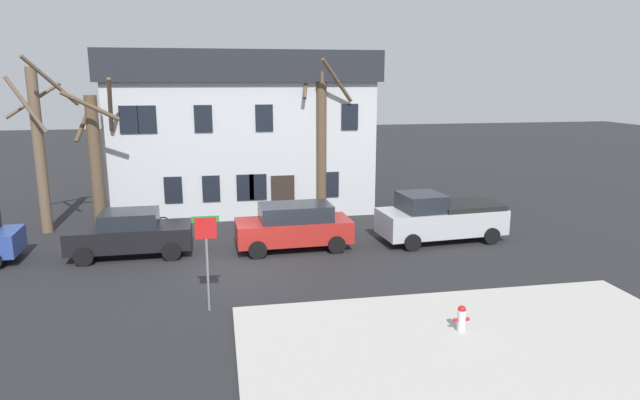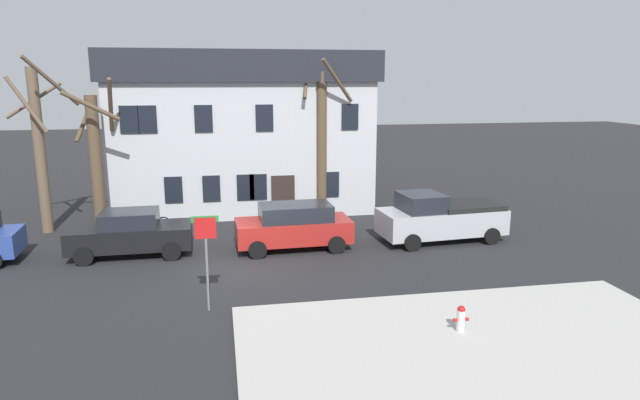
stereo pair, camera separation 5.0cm
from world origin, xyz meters
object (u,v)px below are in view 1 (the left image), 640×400
at_px(fire_hydrant, 462,318).
at_px(street_sign_pole, 206,245).
at_px(car_black_sedan, 130,233).
at_px(tree_bare_near, 39,145).
at_px(tree_bare_mid, 96,159).
at_px(building_main, 242,129).
at_px(car_red_wagon, 294,226).
at_px(bicycle_leaning, 150,226).
at_px(pickup_truck_silver, 440,217).
at_px(tree_bare_far, 321,139).

height_order(fire_hydrant, street_sign_pole, street_sign_pole).
bearing_deg(street_sign_pole, car_black_sedan, 116.99).
distance_m(tree_bare_near, car_black_sedan, 6.46).
height_order(tree_bare_mid, fire_hydrant, tree_bare_mid).
relative_size(car_black_sedan, street_sign_pole, 1.61).
xyz_separation_m(tree_bare_mid, fire_hydrant, (11.09, -12.05, -2.76)).
bearing_deg(car_black_sedan, building_main, 60.24).
distance_m(car_red_wagon, bicycle_leaning, 6.63).
bearing_deg(tree_bare_mid, car_black_sedan, -63.95).
distance_m(building_main, pickup_truck_silver, 11.66).
bearing_deg(tree_bare_far, building_main, 135.39).
xyz_separation_m(car_red_wagon, pickup_truck_silver, (6.06, 0.04, 0.05)).
bearing_deg(tree_bare_near, car_red_wagon, -23.11).
xyz_separation_m(tree_bare_mid, street_sign_pole, (4.63, -9.24, -1.28)).
bearing_deg(tree_bare_far, car_red_wagon, -112.36).
height_order(car_black_sedan, car_red_wagon, car_red_wagon).
distance_m(tree_bare_mid, fire_hydrant, 16.61).
bearing_deg(bicycle_leaning, street_sign_pole, -73.58).
bearing_deg(tree_bare_near, tree_bare_far, 2.41).
distance_m(car_red_wagon, street_sign_pole, 6.43).
height_order(car_red_wagon, bicycle_leaning, car_red_wagon).
height_order(car_black_sedan, bicycle_leaning, car_black_sedan).
bearing_deg(car_black_sedan, pickup_truck_silver, -1.16).
height_order(tree_bare_far, car_red_wagon, tree_bare_far).
bearing_deg(pickup_truck_silver, car_red_wagon, -179.65).
distance_m(tree_bare_near, bicycle_leaning, 5.73).
relative_size(fire_hydrant, street_sign_pole, 0.25).
relative_size(car_red_wagon, fire_hydrant, 6.44).
xyz_separation_m(building_main, street_sign_pole, (-1.70, -13.82, -2.02)).
bearing_deg(tree_bare_mid, tree_bare_far, 6.32).
xyz_separation_m(tree_bare_near, car_black_sedan, (4.05, -4.07, -2.95)).
bearing_deg(pickup_truck_silver, fire_hydrant, -108.84).
bearing_deg(street_sign_pole, tree_bare_near, 125.40).
bearing_deg(tree_bare_near, tree_bare_mid, -13.86).
relative_size(building_main, tree_bare_mid, 1.96).
distance_m(car_red_wagon, fire_hydrant, 8.89).
xyz_separation_m(street_sign_pole, bicycle_leaning, (-2.55, 8.65, -1.59)).
bearing_deg(tree_bare_near, pickup_truck_silver, -14.87).
relative_size(pickup_truck_silver, street_sign_pole, 1.88).
height_order(building_main, street_sign_pole, building_main).
bearing_deg(car_black_sedan, bicycle_leaning, 82.61).
xyz_separation_m(tree_bare_near, street_sign_pole, (6.97, -9.81, -1.86)).
bearing_deg(tree_bare_near, car_black_sedan, -45.16).
bearing_deg(building_main, tree_bare_near, -155.19).
bearing_deg(tree_bare_mid, bicycle_leaning, -15.76).
bearing_deg(bicycle_leaning, tree_bare_far, 12.18).
height_order(building_main, car_red_wagon, building_main).
height_order(building_main, tree_bare_mid, building_main).
relative_size(tree_bare_near, pickup_truck_silver, 1.42).
xyz_separation_m(tree_bare_mid, pickup_truck_silver, (13.92, -3.74, -2.26)).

